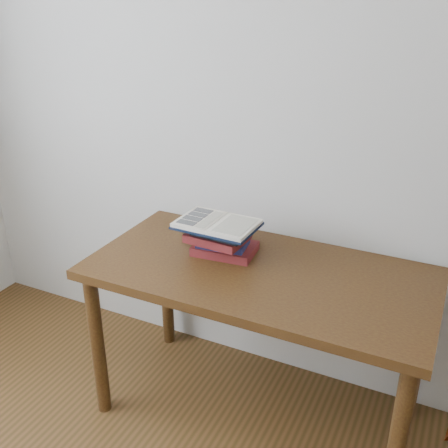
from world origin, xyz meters
The scene contains 3 objects.
desk centered at (0.09, 1.38, 0.63)m, with size 1.36×0.68×0.73m.
book_stack centered at (-0.10, 1.44, 0.79)m, with size 0.28×0.22×0.13m.
open_book centered at (-0.11, 1.42, 0.87)m, with size 0.33×0.23×0.03m.
Camera 1 is at (0.76, -0.31, 1.74)m, focal length 42.00 mm.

